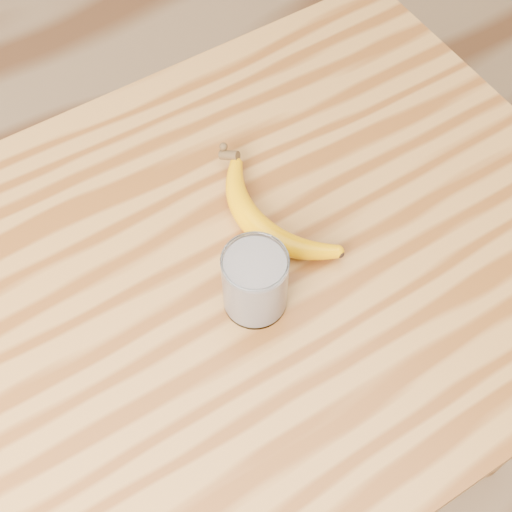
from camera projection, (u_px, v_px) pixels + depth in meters
room at (163, 34)px, 0.60m from camera, size 4.04×4.04×2.70m
table at (205, 330)px, 1.09m from camera, size 1.20×0.80×0.90m
smoothie_glass at (255, 282)px, 0.93m from camera, size 0.09×0.09×0.11m
banana at (257, 227)px, 1.01m from camera, size 0.17×0.33×0.04m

